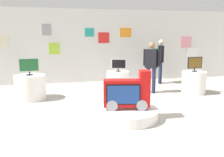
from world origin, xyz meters
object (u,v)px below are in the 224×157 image
tv_on_center_rear (118,64)px  tv_on_right_rear (29,66)px  shopper_browsing_near_truck (161,58)px  shopper_browsing_rear (151,64)px  display_pedestal_right_rear (30,87)px  display_pedestal_left_rear (194,82)px  display_pedestal_center_rear (118,82)px  main_display_pedestal (126,114)px  tv_on_left_rear (195,63)px  novelty_firetruck_tv (127,94)px

tv_on_center_rear → tv_on_right_rear: tv_on_right_rear is taller
shopper_browsing_near_truck → shopper_browsing_rear: bearing=-123.7°
display_pedestal_right_rear → tv_on_right_rear: tv_on_right_rear is taller
display_pedestal_left_rear → shopper_browsing_near_truck: 1.97m
display_pedestal_center_rear → shopper_browsing_near_truck: (2.02, 1.26, 0.64)m
display_pedestal_right_rear → shopper_browsing_near_truck: shopper_browsing_near_truck is taller
main_display_pedestal → tv_on_right_rear: size_ratio=2.59×
display_pedestal_left_rear → tv_on_left_rear: size_ratio=1.40×
shopper_browsing_rear → display_pedestal_left_rear: bearing=-15.6°
display_pedestal_right_rear → shopper_browsing_rear: (3.78, -0.05, 0.61)m
tv_on_left_rear → shopper_browsing_near_truck: (-0.37, 1.83, 0.01)m
display_pedestal_left_rear → display_pedestal_right_rear: bearing=175.3°
novelty_firetruck_tv → tv_on_center_rear: size_ratio=2.36×
tv_on_center_rear → shopper_browsing_rear: shopper_browsing_rear is taller
tv_on_left_rear → tv_on_right_rear: bearing=175.3°
tv_on_left_rear → tv_on_right_rear: size_ratio=0.97×
novelty_firetruck_tv → shopper_browsing_near_truck: size_ratio=0.63×
novelty_firetruck_tv → display_pedestal_right_rear: size_ratio=1.21×
display_pedestal_center_rear → tv_on_right_rear: size_ratio=1.32×
novelty_firetruck_tv → display_pedestal_center_rear: bearing=80.4°
tv_on_right_rear → shopper_browsing_near_truck: bearing=16.5°
display_pedestal_center_rear → display_pedestal_left_rear: bearing=-13.5°
novelty_firetruck_tv → display_pedestal_left_rear: 3.40m
display_pedestal_center_rear → display_pedestal_right_rear: size_ratio=0.84×
tv_on_center_rear → tv_on_right_rear: 2.73m
main_display_pedestal → shopper_browsing_near_truck: (2.46, 3.71, 0.89)m
display_pedestal_right_rear → shopper_browsing_rear: size_ratio=0.54×
main_display_pedestal → tv_on_center_rear: 2.62m
display_pedestal_left_rear → shopper_browsing_near_truck: shopper_browsing_near_truck is taller
shopper_browsing_rear → display_pedestal_right_rear: bearing=179.2°
novelty_firetruck_tv → main_display_pedestal: bearing=150.4°
display_pedestal_left_rear → display_pedestal_right_rear: size_ratio=0.86×
main_display_pedestal → shopper_browsing_near_truck: bearing=56.4°
tv_on_center_rear → shopper_browsing_near_truck: 2.38m
display_pedestal_left_rear → shopper_browsing_rear: 1.52m
display_pedestal_center_rear → tv_on_right_rear: tv_on_right_rear is taller
display_pedestal_center_rear → tv_on_right_rear: bearing=-176.8°
shopper_browsing_near_truck → display_pedestal_left_rear: bearing=-78.6°
shopper_browsing_near_truck → shopper_browsing_rear: size_ratio=1.03×
display_pedestal_center_rear → display_pedestal_right_rear: same height
tv_on_left_rear → display_pedestal_center_rear: (-2.39, 0.58, -0.63)m
display_pedestal_center_rear → tv_on_right_rear: (-2.72, -0.15, 0.64)m
main_display_pedestal → display_pedestal_left_rear: size_ratio=1.91×
display_pedestal_left_rear → main_display_pedestal: bearing=-146.4°
main_display_pedestal → shopper_browsing_near_truck: size_ratio=0.86×
tv_on_left_rear → tv_on_center_rear: 2.46m
main_display_pedestal → tv_on_left_rear: tv_on_left_rear is taller
novelty_firetruck_tv → display_pedestal_center_rear: novelty_firetruck_tv is taller
shopper_browsing_near_truck → novelty_firetruck_tv: bearing=-123.3°
novelty_firetruck_tv → display_pedestal_right_rear: 3.27m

